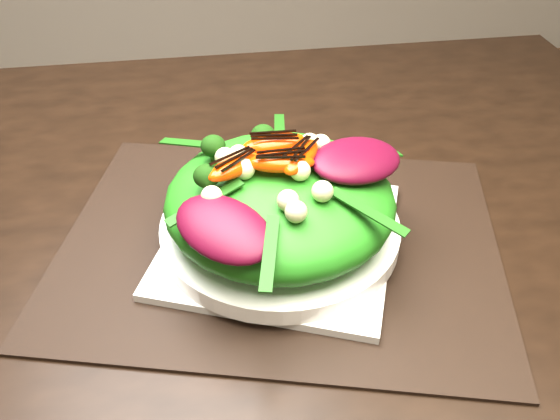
{
  "coord_description": "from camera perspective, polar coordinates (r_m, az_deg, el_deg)",
  "views": [
    {
      "loc": [
        0.17,
        -0.52,
        1.17
      ],
      "look_at": [
        0.24,
        -0.05,
        0.8
      ],
      "focal_mm": 38.0,
      "sensor_mm": 36.0,
      "label": 1
    }
  ],
  "objects": [
    {
      "name": "macadamia_nut",
      "position": [
        0.54,
        5.12,
        1.77
      ],
      "size": [
        0.03,
        0.03,
        0.02
      ],
      "primitive_type": "sphere",
      "rotation": [
        0.0,
        0.0,
        -0.44
      ],
      "color": "beige",
      "rests_on": "lettuce_mound"
    },
    {
      "name": "dining_table",
      "position": [
        0.7,
        -20.5,
        -3.63
      ],
      "size": [
        1.6,
        0.9,
        0.75
      ],
      "primitive_type": "cube",
      "color": "black",
      "rests_on": "floor"
    },
    {
      "name": "orange_segment",
      "position": [
        0.59,
        -0.64,
        6.23
      ],
      "size": [
        0.07,
        0.05,
        0.02
      ],
      "primitive_type": "ellipsoid",
      "rotation": [
        0.0,
        0.0,
        0.41
      ],
      "color": "red",
      "rests_on": "lettuce_mound"
    },
    {
      "name": "plate_base",
      "position": [
        0.63,
        0.0,
        -2.7
      ],
      "size": [
        0.3,
        0.3,
        0.01
      ],
      "primitive_type": "cube",
      "rotation": [
        0.0,
        0.0,
        -0.38
      ],
      "color": "silver",
      "rests_on": "placemat"
    },
    {
      "name": "balsamic_drizzle",
      "position": [
        0.59,
        -0.65,
        7.0
      ],
      "size": [
        0.05,
        0.02,
        0.0
      ],
      "primitive_type": "cube",
      "rotation": [
        0.0,
        0.0,
        0.41
      ],
      "color": "black",
      "rests_on": "orange_segment"
    },
    {
      "name": "broccoli_floret",
      "position": [
        0.59,
        -5.3,
        6.44
      ],
      "size": [
        0.04,
        0.04,
        0.03
      ],
      "primitive_type": "sphere",
      "rotation": [
        0.0,
        0.0,
        -0.06
      ],
      "color": "black",
      "rests_on": "lettuce_mound"
    },
    {
      "name": "radicchio_leaf",
      "position": [
        0.59,
        7.4,
        4.77
      ],
      "size": [
        0.12,
        0.1,
        0.02
      ],
      "primitive_type": "ellipsoid",
      "rotation": [
        0.0,
        0.0,
        0.37
      ],
      "color": "#430718",
      "rests_on": "lettuce_mound"
    },
    {
      "name": "salad_bowl",
      "position": [
        0.62,
        0.0,
        -1.75
      ],
      "size": [
        0.29,
        0.29,
        0.02
      ],
      "primitive_type": "cylinder",
      "rotation": [
        0.0,
        0.0,
        -0.2
      ],
      "color": "white",
      "rests_on": "plate_base"
    },
    {
      "name": "lettuce_mound",
      "position": [
        0.6,
        0.0,
        0.96
      ],
      "size": [
        0.3,
        0.3,
        0.08
      ],
      "primitive_type": "ellipsoid",
      "rotation": [
        0.0,
        0.0,
        0.32
      ],
      "color": "#287C17",
      "rests_on": "salad_bowl"
    },
    {
      "name": "placemat",
      "position": [
        0.63,
        -0.0,
        -3.13
      ],
      "size": [
        0.53,
        0.46,
        0.0
      ],
      "primitive_type": "cube",
      "rotation": [
        0.0,
        0.0,
        -0.26
      ],
      "color": "black",
      "rests_on": "dining_table"
    }
  ]
}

